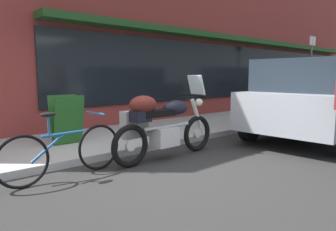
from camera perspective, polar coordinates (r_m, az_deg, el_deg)
ground_plane at (r=4.64m, az=-0.83°, el=-10.08°), size 80.00×80.00×0.00m
storefront_building at (r=12.39m, az=14.37°, el=16.75°), size 22.33×0.90×7.04m
sidewalk_curb at (r=13.19m, az=23.39°, el=1.04°), size 30.00×2.45×0.12m
touring_motorcycle at (r=5.05m, az=-1.53°, el=-1.51°), size 2.18×0.65×1.41m
parked_bicycle at (r=4.39m, az=-18.98°, el=-6.43°), size 1.78×0.48×0.93m
parked_minivan at (r=7.63m, az=26.75°, el=3.03°), size 4.62×2.34×1.72m
sandwich_board_sign at (r=6.02m, az=-18.47°, el=-0.73°), size 0.55×0.41×0.91m
parking_sign_pole at (r=12.68m, az=25.20°, el=8.30°), size 0.44×0.07×2.76m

